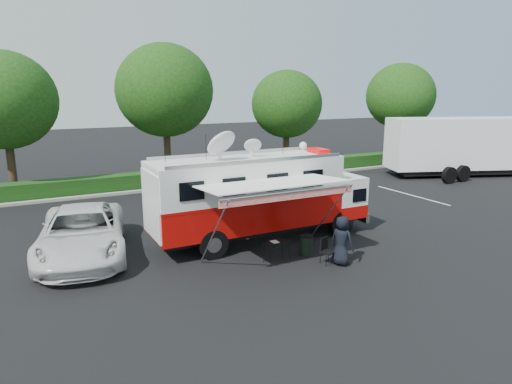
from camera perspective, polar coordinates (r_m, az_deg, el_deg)
ground_plane at (r=18.90m, az=0.70°, el=-5.93°), size 120.00×120.00×0.00m
back_border at (r=30.26m, az=-9.09°, el=10.64°), size 60.00×6.14×8.87m
stall_lines at (r=21.27m, az=-4.31°, el=-3.79°), size 24.12×5.50×0.01m
command_truck at (r=18.34m, az=0.50°, el=-0.40°), size 9.13×2.51×4.39m
awning at (r=15.52m, az=2.35°, el=0.72°), size 4.99×2.58×3.01m
white_suv at (r=18.23m, az=-20.69°, el=-7.50°), size 4.08×6.87×1.79m
person at (r=16.60m, az=10.54°, el=-8.88°), size 0.84×1.01×1.76m
folding_table at (r=16.20m, az=2.59°, el=-6.41°), size 1.11×0.96×0.79m
folding_chair at (r=16.45m, az=8.72°, el=-6.97°), size 0.57×0.61×0.93m
trash_bin at (r=17.21m, az=6.30°, el=-6.59°), size 0.50×0.50×0.75m
semi_trailer at (r=36.22m, az=26.23°, el=5.28°), size 13.28×7.29×4.06m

